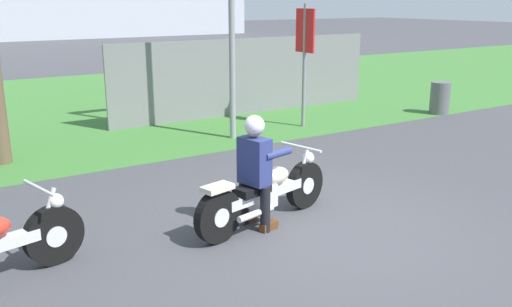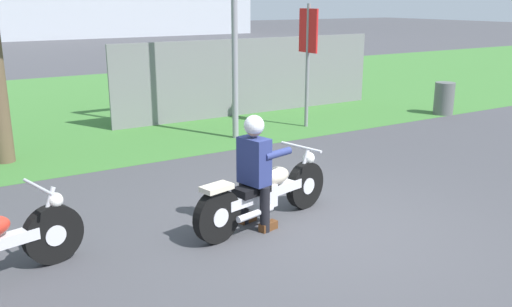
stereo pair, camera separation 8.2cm
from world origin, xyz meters
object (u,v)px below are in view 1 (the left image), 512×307
(trash_can, at_px, (440,98))
(motorcycle_lead, at_px, (265,194))
(sign_banner, at_px, (305,46))
(rider_lead, at_px, (256,163))

(trash_can, bearing_deg, motorcycle_lead, -154.89)
(trash_can, xyz_separation_m, sign_banner, (-3.62, 0.66, 1.34))
(motorcycle_lead, bearing_deg, sign_banner, 34.72)
(rider_lead, height_order, trash_can, rider_lead)
(motorcycle_lead, distance_m, trash_can, 8.06)
(trash_can, relative_size, sign_banner, 0.30)
(trash_can, distance_m, sign_banner, 3.92)
(rider_lead, xyz_separation_m, sign_banner, (3.84, 4.12, 0.91))
(motorcycle_lead, relative_size, rider_lead, 1.53)
(motorcycle_lead, distance_m, sign_banner, 5.65)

